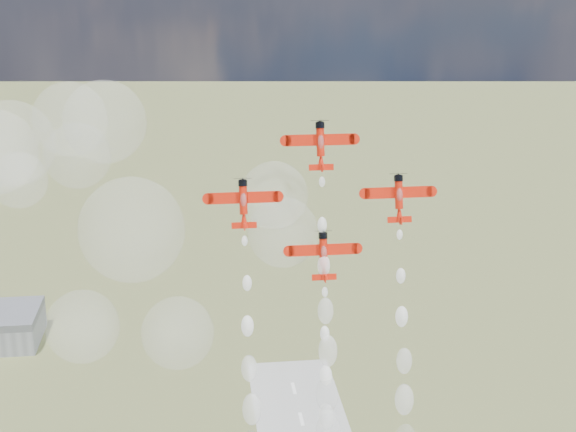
# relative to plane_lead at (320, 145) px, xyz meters

# --- Properties ---
(plane_lead) EXTENTS (12.19, 4.64, 8.55)m
(plane_lead) POSITION_rel_plane_lead_xyz_m (0.00, 0.00, 0.00)
(plane_lead) COLOR red
(plane_lead) RESTS_ON ground
(plane_left) EXTENTS (12.19, 4.64, 8.55)m
(plane_left) POSITION_rel_plane_lead_xyz_m (-13.81, -2.43, -9.36)
(plane_left) COLOR red
(plane_left) RESTS_ON ground
(plane_right) EXTENTS (12.19, 4.64, 8.55)m
(plane_right) POSITION_rel_plane_lead_xyz_m (13.81, -2.43, -9.36)
(plane_right) COLOR red
(plane_right) RESTS_ON ground
(plane_slot) EXTENTS (12.19, 4.64, 8.55)m
(plane_slot) POSITION_rel_plane_lead_xyz_m (0.00, -4.86, -18.72)
(plane_slot) COLOR red
(plane_slot) RESTS_ON ground
(smoke_trail_lead) EXTENTS (5.15, 15.80, 54.01)m
(smoke_trail_lead) POSITION_rel_plane_lead_xyz_m (-0.14, -12.09, -46.99)
(smoke_trail_lead) COLOR white
(smoke_trail_lead) RESTS_ON plane_lead
(drifted_smoke_cloud) EXTENTS (66.25, 37.92, 51.48)m
(drifted_smoke_cloud) POSITION_rel_plane_lead_xyz_m (-37.82, 7.11, -10.44)
(drifted_smoke_cloud) COLOR white
(drifted_smoke_cloud) RESTS_ON ground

